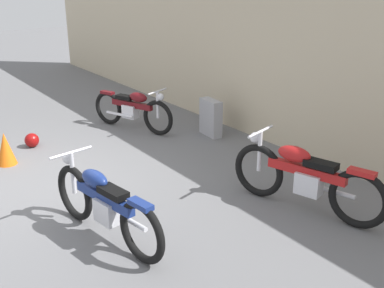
# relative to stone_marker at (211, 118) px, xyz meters

# --- Properties ---
(ground_plane) EXTENTS (40.00, 40.00, 0.00)m
(ground_plane) POSITION_rel_stone_marker_xyz_m (0.30, -3.61, -0.36)
(ground_plane) COLOR slate
(building_wall) EXTENTS (18.00, 0.30, 3.15)m
(building_wall) POSITION_rel_stone_marker_xyz_m (0.30, 0.79, 1.22)
(building_wall) COLOR beige
(building_wall) RESTS_ON ground_plane
(stone_marker) EXTENTS (0.55, 0.25, 0.71)m
(stone_marker) POSITION_rel_stone_marker_xyz_m (0.00, 0.00, 0.00)
(stone_marker) COLOR #9E9EA3
(stone_marker) RESTS_ON ground_plane
(helmet) EXTENTS (0.26, 0.26, 0.26)m
(helmet) POSITION_rel_stone_marker_xyz_m (-1.38, -3.06, -0.23)
(helmet) COLOR maroon
(helmet) RESTS_ON ground_plane
(traffic_cone) EXTENTS (0.32, 0.32, 0.55)m
(traffic_cone) POSITION_rel_stone_marker_xyz_m (-0.81, -3.67, -0.08)
(traffic_cone) COLOR orange
(traffic_cone) RESTS_ON ground_plane
(motorcycle_maroon) EXTENTS (1.89, 0.90, 0.89)m
(motorcycle_maroon) POSITION_rel_stone_marker_xyz_m (-1.19, -1.06, 0.07)
(motorcycle_maroon) COLOR black
(motorcycle_maroon) RESTS_ON ground_plane
(motorcycle_red) EXTENTS (2.15, 0.84, 0.99)m
(motorcycle_red) POSITION_rel_stone_marker_xyz_m (3.15, -0.88, 0.12)
(motorcycle_red) COLOR black
(motorcycle_red) RESTS_ON ground_plane
(motorcycle_blue) EXTENTS (2.09, 0.64, 0.94)m
(motorcycle_blue) POSITION_rel_stone_marker_xyz_m (2.25, -3.35, 0.10)
(motorcycle_blue) COLOR black
(motorcycle_blue) RESTS_ON ground_plane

